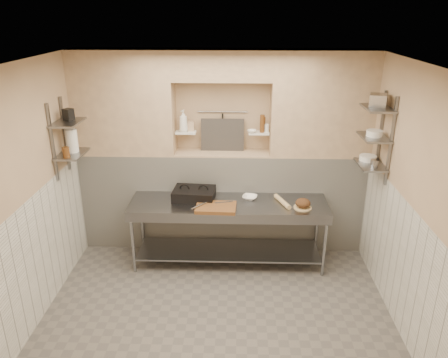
{
  "coord_description": "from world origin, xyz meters",
  "views": [
    {
      "loc": [
        0.21,
        -4.03,
        3.28
      ],
      "look_at": [
        0.05,
        0.9,
        1.35
      ],
      "focal_mm": 35.0,
      "sensor_mm": 36.0,
      "label": 1
    }
  ],
  "objects_px": {
    "prep_table": "(229,221)",
    "bread_loaf": "(303,203)",
    "bowl_alcove": "(252,131)",
    "panini_press": "(194,194)",
    "mixing_bowl": "(250,197)",
    "jug_left": "(72,141)",
    "rolling_pin": "(282,202)",
    "bottle_soap": "(183,121)",
    "cutting_board": "(216,207)"
  },
  "relations": [
    {
      "from": "bowl_alcove",
      "to": "mixing_bowl",
      "type": "bearing_deg",
      "value": -92.83
    },
    {
      "from": "bowl_alcove",
      "to": "jug_left",
      "type": "bearing_deg",
      "value": -164.76
    },
    {
      "from": "bottle_soap",
      "to": "bowl_alcove",
      "type": "distance_m",
      "value": 0.94
    },
    {
      "from": "cutting_board",
      "to": "bowl_alcove",
      "type": "distance_m",
      "value": 1.17
    },
    {
      "from": "mixing_bowl",
      "to": "jug_left",
      "type": "height_order",
      "value": "jug_left"
    },
    {
      "from": "prep_table",
      "to": "jug_left",
      "type": "height_order",
      "value": "jug_left"
    },
    {
      "from": "rolling_pin",
      "to": "bottle_soap",
      "type": "height_order",
      "value": "bottle_soap"
    },
    {
      "from": "bottle_soap",
      "to": "bowl_alcove",
      "type": "relative_size",
      "value": 2.46
    },
    {
      "from": "rolling_pin",
      "to": "jug_left",
      "type": "bearing_deg",
      "value": -178.1
    },
    {
      "from": "prep_table",
      "to": "bowl_alcove",
      "type": "height_order",
      "value": "bowl_alcove"
    },
    {
      "from": "cutting_board",
      "to": "bottle_soap",
      "type": "bearing_deg",
      "value": 122.81
    },
    {
      "from": "prep_table",
      "to": "mixing_bowl",
      "type": "bearing_deg",
      "value": 26.69
    },
    {
      "from": "prep_table",
      "to": "mixing_bowl",
      "type": "height_order",
      "value": "mixing_bowl"
    },
    {
      "from": "panini_press",
      "to": "jug_left",
      "type": "bearing_deg",
      "value": -167.92
    },
    {
      "from": "rolling_pin",
      "to": "cutting_board",
      "type": "bearing_deg",
      "value": -167.26
    },
    {
      "from": "bowl_alcove",
      "to": "cutting_board",
      "type": "bearing_deg",
      "value": -122.47
    },
    {
      "from": "panini_press",
      "to": "bowl_alcove",
      "type": "xyz_separation_m",
      "value": [
        0.76,
        0.42,
        0.76
      ]
    },
    {
      "from": "bottle_soap",
      "to": "prep_table",
      "type": "bearing_deg",
      "value": -40.77
    },
    {
      "from": "bread_loaf",
      "to": "panini_press",
      "type": "bearing_deg",
      "value": 170.75
    },
    {
      "from": "prep_table",
      "to": "bread_loaf",
      "type": "height_order",
      "value": "bread_loaf"
    },
    {
      "from": "bottle_soap",
      "to": "bread_loaf",
      "type": "bearing_deg",
      "value": -22.79
    },
    {
      "from": "prep_table",
      "to": "rolling_pin",
      "type": "relative_size",
      "value": 6.43
    },
    {
      "from": "rolling_pin",
      "to": "bread_loaf",
      "type": "distance_m",
      "value": 0.28
    },
    {
      "from": "mixing_bowl",
      "to": "jug_left",
      "type": "bearing_deg",
      "value": -174.27
    },
    {
      "from": "bread_loaf",
      "to": "prep_table",
      "type": "bearing_deg",
      "value": 172.78
    },
    {
      "from": "prep_table",
      "to": "cutting_board",
      "type": "height_order",
      "value": "cutting_board"
    },
    {
      "from": "panini_press",
      "to": "bread_loaf",
      "type": "relative_size",
      "value": 2.96
    },
    {
      "from": "mixing_bowl",
      "to": "cutting_board",
      "type": "bearing_deg",
      "value": -142.98
    },
    {
      "from": "bottle_soap",
      "to": "mixing_bowl",
      "type": "bearing_deg",
      "value": -23.89
    },
    {
      "from": "mixing_bowl",
      "to": "panini_press",
      "type": "bearing_deg",
      "value": -177.64
    },
    {
      "from": "mixing_bowl",
      "to": "jug_left",
      "type": "xyz_separation_m",
      "value": [
        -2.22,
        -0.22,
        0.83
      ]
    },
    {
      "from": "rolling_pin",
      "to": "panini_press",
      "type": "bearing_deg",
      "value": 174.86
    },
    {
      "from": "rolling_pin",
      "to": "bottle_soap",
      "type": "xyz_separation_m",
      "value": [
        -1.33,
        0.54,
        0.93
      ]
    },
    {
      "from": "bowl_alcove",
      "to": "jug_left",
      "type": "height_order",
      "value": "jug_left"
    },
    {
      "from": "panini_press",
      "to": "bread_loaf",
      "type": "xyz_separation_m",
      "value": [
        1.41,
        -0.23,
        -0.0
      ]
    },
    {
      "from": "cutting_board",
      "to": "jug_left",
      "type": "xyz_separation_m",
      "value": [
        -1.79,
        0.11,
        0.83
      ]
    },
    {
      "from": "bowl_alcove",
      "to": "panini_press",
      "type": "bearing_deg",
      "value": -151.27
    },
    {
      "from": "cutting_board",
      "to": "rolling_pin",
      "type": "xyz_separation_m",
      "value": [
        0.86,
        0.19,
        0.01
      ]
    },
    {
      "from": "bread_loaf",
      "to": "bowl_alcove",
      "type": "relative_size",
      "value": 1.58
    },
    {
      "from": "bread_loaf",
      "to": "jug_left",
      "type": "height_order",
      "value": "jug_left"
    },
    {
      "from": "rolling_pin",
      "to": "bowl_alcove",
      "type": "height_order",
      "value": "bowl_alcove"
    },
    {
      "from": "bottle_soap",
      "to": "bowl_alcove",
      "type": "bearing_deg",
      "value": -0.94
    },
    {
      "from": "rolling_pin",
      "to": "bowl_alcove",
      "type": "distance_m",
      "value": 1.04
    },
    {
      "from": "mixing_bowl",
      "to": "bowl_alcove",
      "type": "xyz_separation_m",
      "value": [
        0.02,
        0.39,
        0.81
      ]
    },
    {
      "from": "rolling_pin",
      "to": "bowl_alcove",
      "type": "bearing_deg",
      "value": 127.59
    },
    {
      "from": "cutting_board",
      "to": "bread_loaf",
      "type": "xyz_separation_m",
      "value": [
        1.11,
        0.07,
        0.05
      ]
    },
    {
      "from": "bread_loaf",
      "to": "bowl_alcove",
      "type": "height_order",
      "value": "bowl_alcove"
    },
    {
      "from": "rolling_pin",
      "to": "bread_loaf",
      "type": "relative_size",
      "value": 2.1
    },
    {
      "from": "panini_press",
      "to": "mixing_bowl",
      "type": "xyz_separation_m",
      "value": [
        0.74,
        0.03,
        -0.05
      ]
    },
    {
      "from": "mixing_bowl",
      "to": "bottle_soap",
      "type": "height_order",
      "value": "bottle_soap"
    }
  ]
}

